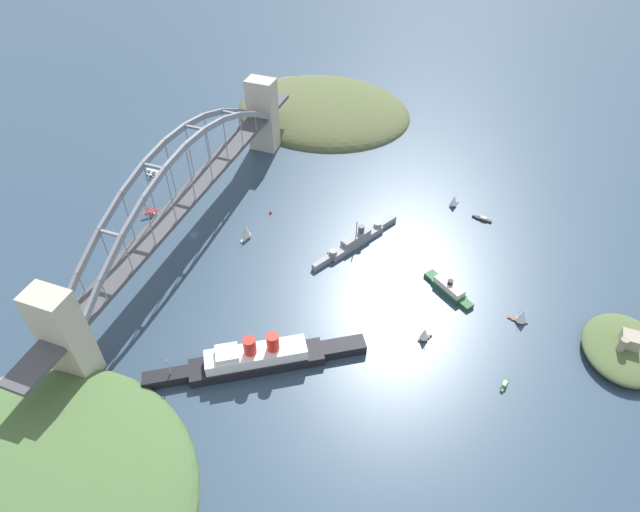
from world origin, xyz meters
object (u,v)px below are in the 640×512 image
ocean_liner (257,358)px  channel_marker_buoy (270,212)px  seaplane_second_in_formation (151,212)px  seaplane_taxiing_near_bridge (153,172)px  small_boat_1 (454,200)px  small_boat_3 (522,316)px  harbor_ferry_steamer (449,288)px  small_boat_4 (246,231)px  small_boat_0 (505,384)px  small_boat_2 (482,219)px  fort_island_mid_harbor (624,349)px  harbor_arch_bridge (186,197)px  naval_cruiser (357,240)px  small_boat_5 (425,334)px

ocean_liner → channel_marker_buoy: 113.22m
ocean_liner → seaplane_second_in_formation: ocean_liner is taller
ocean_liner → seaplane_taxiing_near_bridge: size_ratio=9.06×
small_boat_1 → small_boat_3: bearing=30.3°
ocean_liner → channel_marker_buoy: size_ratio=33.13×
harbor_ferry_steamer → ocean_liner: bearing=-43.6°
harbor_ferry_steamer → small_boat_4: bearing=-91.2°
seaplane_taxiing_near_bridge → small_boat_1: 198.80m
seaplane_taxiing_near_bridge → small_boat_0: seaplane_taxiing_near_bridge is taller
channel_marker_buoy → ocean_liner: bearing=21.2°
small_boat_2 → fort_island_mid_harbor: bearing=43.9°
harbor_arch_bridge → channel_marker_buoy: 55.05m
fort_island_mid_harbor → small_boat_4: bearing=-94.1°
ocean_liner → small_boat_3: (-69.68, 111.82, -1.08)m
small_boat_1 → small_boat_3: (82.54, 48.32, 0.14)m
ocean_liner → seaplane_second_in_formation: size_ratio=9.59×
harbor_arch_bridge → seaplane_taxiing_near_bridge: (-44.27, -56.34, -25.46)m
harbor_arch_bridge → naval_cruiser: size_ratio=4.47×
ocean_liner → small_boat_4: size_ratio=8.25×
harbor_ferry_steamer → seaplane_second_in_formation: bearing=-90.4°
small_boat_0 → small_boat_3: bearing=175.6°
harbor_arch_bridge → fort_island_mid_harbor: (6.49, 234.49, -23.27)m
seaplane_second_in_formation → small_boat_0: 223.65m
small_boat_4 → small_boat_3: bearing=86.2°
harbor_arch_bridge → small_boat_2: 176.24m
small_boat_4 → seaplane_second_in_formation: bearing=-88.9°
small_boat_0 → seaplane_taxiing_near_bridge: bearing=-110.0°
harbor_arch_bridge → ocean_liner: bearing=46.4°
naval_cruiser → small_boat_3: size_ratio=5.95×
harbor_arch_bridge → ocean_liner: size_ratio=2.92×
small_boat_3 → channel_marker_buoy: 156.85m
harbor_arch_bridge → seaplane_second_in_formation: harbor_arch_bridge is taller
seaplane_taxiing_near_bridge → seaplane_second_in_formation: bearing=31.4°
harbor_arch_bridge → fort_island_mid_harbor: size_ratio=5.98×
small_boat_2 → small_boat_4: 142.97m
fort_island_mid_harbor → seaplane_taxiing_near_bridge: size_ratio=4.41×
ocean_liner → small_boat_2: ocean_liner is taller
ocean_liner → small_boat_3: ocean_liner is taller
small_boat_5 → harbor_ferry_steamer: bearing=171.6°
small_boat_2 → small_boat_5: (102.63, -13.93, 3.34)m
ocean_liner → small_boat_0: (-28.67, 108.63, -4.55)m
naval_cruiser → small_boat_5: naval_cruiser is taller
seaplane_taxiing_near_bridge → small_boat_4: size_ratio=0.91×
small_boat_4 → small_boat_0: bearing=71.4°
small_boat_2 → small_boat_4: size_ratio=1.10×
harbor_ferry_steamer → small_boat_3: small_boat_3 is taller
ocean_liner → harbor_ferry_steamer: bearing=136.4°
fort_island_mid_harbor → channel_marker_buoy: 203.65m
harbor_arch_bridge → small_boat_2: (-72.47, 158.43, -26.62)m
small_boat_1 → channel_marker_buoy: small_boat_1 is taller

